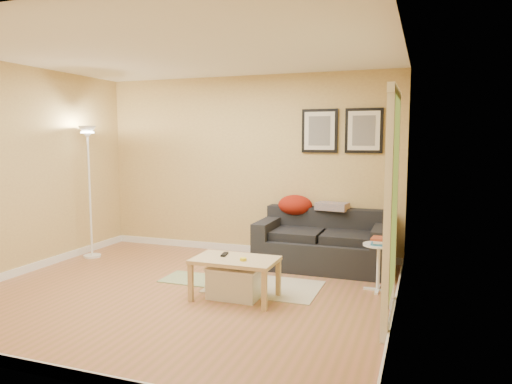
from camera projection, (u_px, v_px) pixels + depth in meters
floor at (183, 292)px, 5.24m from camera, size 4.50×4.50×0.00m
ceiling at (179, 52)px, 4.95m from camera, size 4.50×4.50×0.00m
wall_back at (247, 166)px, 6.96m from camera, size 4.50×0.00×4.50m
wall_front at (39, 196)px, 3.22m from camera, size 4.50×0.00×4.50m
wall_left at (20, 171)px, 5.85m from camera, size 0.00×4.00×4.00m
wall_right at (399, 182)px, 4.33m from camera, size 0.00×4.00×4.00m
baseboard_back at (247, 249)px, 7.09m from camera, size 4.50×0.02×0.10m
baseboard_front at (49, 370)px, 3.37m from camera, size 4.50×0.02×0.10m
baseboard_left at (26, 269)px, 5.98m from camera, size 0.02×4.00×0.10m
baseboard_right at (393, 313)px, 4.48m from camera, size 0.02×4.00×0.10m
sofa at (323, 240)px, 6.21m from camera, size 1.70×0.90×0.75m
red_throw at (295, 205)px, 6.60m from camera, size 0.48×0.36×0.28m
plaid_throw at (332, 206)px, 6.42m from camera, size 0.45×0.32×0.10m
framed_print_left at (320, 131)px, 6.52m from camera, size 0.50×0.04×0.60m
framed_print_right at (364, 131)px, 6.32m from camera, size 0.50×0.04×0.60m
area_rug at (265, 287)px, 5.41m from camera, size 1.25×0.85×0.01m
green_runner at (193, 279)px, 5.72m from camera, size 0.70×0.50×0.01m
coffee_table at (235, 279)px, 5.00m from camera, size 1.00×0.78×0.44m
remote_control at (224, 254)px, 5.11m from camera, size 0.08×0.17×0.02m
tape_roll at (243, 259)px, 4.87m from camera, size 0.07×0.07×0.03m
storage_bin at (235, 282)px, 5.06m from camera, size 0.55×0.40×0.34m
side_table at (378, 267)px, 5.26m from camera, size 0.35×0.35×0.53m
book_stack at (380, 241)px, 5.22m from camera, size 0.20×0.25×0.08m
floor_lamp at (90, 196)px, 6.71m from camera, size 0.24×0.24×1.88m
doorway at (391, 213)px, 4.24m from camera, size 0.12×1.01×2.13m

